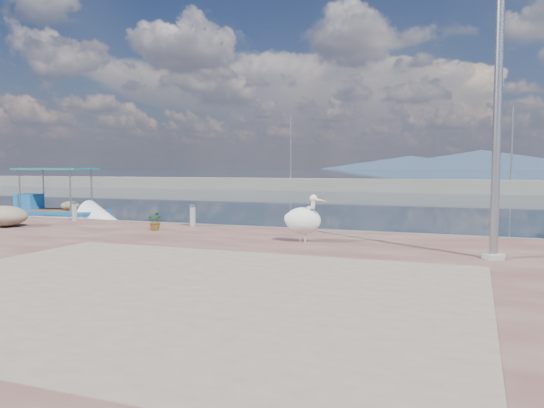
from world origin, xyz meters
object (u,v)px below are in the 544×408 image
at_px(boat_left, 56,218).
at_px(lamp_post, 498,91).
at_px(pelican, 303,219).
at_px(bollard_near, 193,214).

distance_m(boat_left, lamp_post, 17.95).
distance_m(pelican, lamp_post, 5.12).
distance_m(lamp_post, bollard_near, 9.42).
bearing_deg(bollard_near, pelican, -25.99).
distance_m(boat_left, pelican, 13.35).
bearing_deg(lamp_post, bollard_near, 160.91).
bearing_deg(boat_left, pelican, -26.26).
xyz_separation_m(boat_left, pelican, (12.36, -4.98, 0.84)).
height_order(boat_left, pelican, boat_left).
relative_size(pelican, lamp_post, 0.17).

